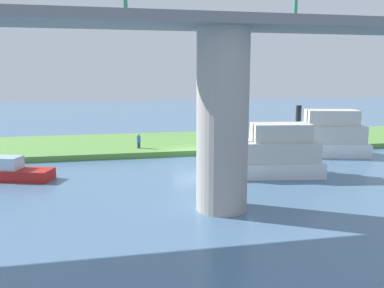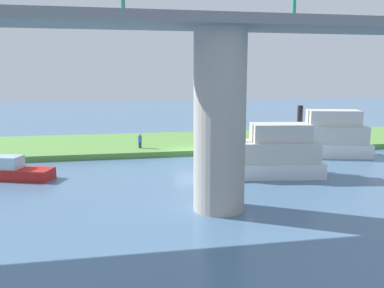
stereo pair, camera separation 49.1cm
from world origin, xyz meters
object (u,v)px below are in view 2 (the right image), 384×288
at_px(bridge_pylon, 220,122).
at_px(person_on_bank, 140,141).
at_px(houseboat_blue, 269,155).
at_px(skiff_small, 15,171).
at_px(riverboat_paddlewheel, 322,137).
at_px(mooring_post, 243,142).

bearing_deg(bridge_pylon, person_on_bank, -78.89).
distance_m(houseboat_blue, skiff_small, 17.97).
distance_m(houseboat_blue, riverboat_paddlewheel, 9.72).
bearing_deg(riverboat_paddlewheel, skiff_small, 8.29).
height_order(mooring_post, riverboat_paddlewheel, riverboat_paddlewheel).
xyz_separation_m(person_on_bank, skiff_small, (9.16, 7.80, -0.62)).
xyz_separation_m(bridge_pylon, riverboat_paddlewheel, (-12.86, -12.54, -3.12)).
height_order(person_on_bank, riverboat_paddlewheel, riverboat_paddlewheel).
bearing_deg(mooring_post, skiff_small, 18.22).
xyz_separation_m(mooring_post, houseboat_blue, (0.88, 8.62, 0.55)).
distance_m(bridge_pylon, mooring_post, 16.67).
bearing_deg(bridge_pylon, riverboat_paddlewheel, -135.72).
relative_size(bridge_pylon, skiff_small, 1.85).
bearing_deg(bridge_pylon, mooring_post, -112.52).
height_order(bridge_pylon, riverboat_paddlewheel, bridge_pylon).
bearing_deg(skiff_small, houseboat_blue, 172.06).
distance_m(mooring_post, skiff_small, 19.64).
distance_m(bridge_pylon, skiff_small, 15.84).
bearing_deg(person_on_bank, riverboat_paddlewheel, 165.67).
xyz_separation_m(bridge_pylon, person_on_bank, (3.27, -16.66, -3.59)).
height_order(houseboat_blue, riverboat_paddlewheel, riverboat_paddlewheel).
height_order(person_on_bank, skiff_small, person_on_bank).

